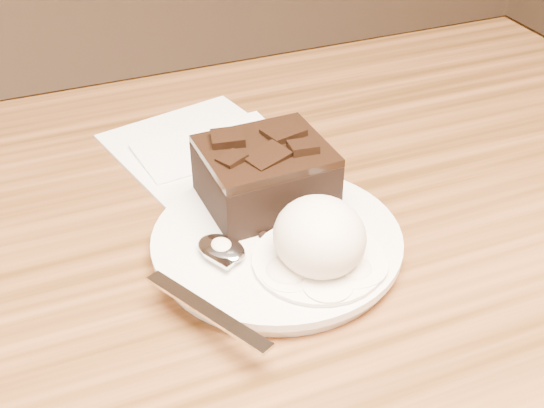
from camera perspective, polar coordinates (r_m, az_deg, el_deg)
name	(u,v)px	position (r m, az deg, el deg)	size (l,w,h in m)	color
plate	(277,244)	(0.56, 0.39, -3.20)	(0.20, 0.20, 0.02)	white
brownie	(265,178)	(0.58, -0.56, 2.11)	(0.10, 0.09, 0.05)	black
ice_cream_scoop	(320,237)	(0.52, 3.82, -2.62)	(0.07, 0.07, 0.06)	white
melt_puddle	(318,261)	(0.53, 3.73, -4.55)	(0.10, 0.10, 0.00)	white
spoon	(222,250)	(0.54, -4.05, -3.71)	(0.03, 0.16, 0.01)	silver
napkin	(198,145)	(0.70, -5.93, 4.74)	(0.15, 0.15, 0.01)	white
crumb_a	(263,235)	(0.55, -0.70, -2.51)	(0.01, 0.01, 0.00)	black
crumb_b	(321,238)	(0.55, 3.96, -2.70)	(0.01, 0.01, 0.00)	black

